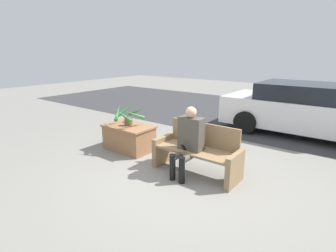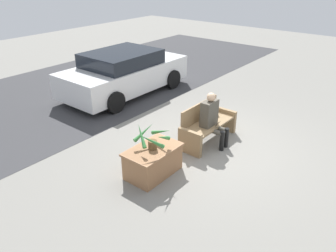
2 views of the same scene
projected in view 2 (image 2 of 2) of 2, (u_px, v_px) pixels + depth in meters
name	position (u px, v px, depth m)	size (l,w,h in m)	color
ground_plane	(212.00, 147.00, 7.37)	(30.00, 30.00, 0.00)	gray
road_surface	(65.00, 93.00, 10.43)	(20.00, 6.00, 0.01)	#38383A
bench	(207.00, 125.00, 7.47)	(1.57, 0.58, 0.87)	#8C704C
person_seated	(212.00, 117.00, 7.19)	(0.43, 0.58, 1.22)	#4C473D
planter_box	(153.00, 160.00, 6.29)	(1.09, 0.69, 0.56)	#936642
potted_plant	(152.00, 138.00, 6.06)	(0.65, 0.68, 0.49)	brown
parked_car	(124.00, 72.00, 10.16)	(4.12, 1.98, 1.34)	silver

